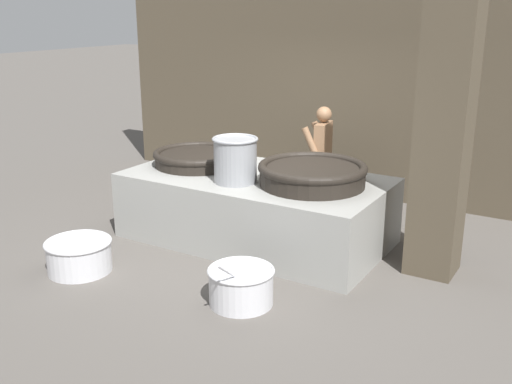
# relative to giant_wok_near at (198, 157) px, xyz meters

# --- Properties ---
(ground_plane) EXTENTS (60.00, 60.00, 0.00)m
(ground_plane) POSITION_rel_giant_wok_near_xyz_m (0.94, -0.06, -0.94)
(ground_plane) COLOR #56514C
(back_wall) EXTENTS (7.94, 0.24, 3.94)m
(back_wall) POSITION_rel_giant_wok_near_xyz_m (0.94, 2.46, 1.03)
(back_wall) COLOR #4C4233
(back_wall) RESTS_ON ground_plane
(support_pillar) EXTENTS (0.52, 0.52, 3.94)m
(support_pillar) POSITION_rel_giant_wok_near_xyz_m (3.13, 0.14, 1.03)
(support_pillar) COLOR #4C4233
(support_pillar) RESTS_ON ground_plane
(hearth_platform) EXTENTS (3.23, 1.72, 0.84)m
(hearth_platform) POSITION_rel_giant_wok_near_xyz_m (0.94, -0.06, -0.52)
(hearth_platform) COLOR gray
(hearth_platform) RESTS_ON ground_plane
(giant_wok_near) EXTENTS (1.17, 1.17, 0.20)m
(giant_wok_near) POSITION_rel_giant_wok_near_xyz_m (0.00, 0.00, 0.00)
(giant_wok_near) COLOR black
(giant_wok_near) RESTS_ON hearth_platform
(giant_wok_far) EXTENTS (1.28, 1.28, 0.26)m
(giant_wok_far) POSITION_rel_giant_wok_near_xyz_m (1.71, -0.06, 0.04)
(giant_wok_far) COLOR black
(giant_wok_far) RESTS_ON hearth_platform
(stock_pot) EXTENTS (0.55, 0.55, 0.54)m
(stock_pot) POSITION_rel_giant_wok_near_xyz_m (0.86, -0.41, 0.17)
(stock_pot) COLOR gray
(stock_pot) RESTS_ON hearth_platform
(cook) EXTENTS (0.40, 0.59, 1.54)m
(cook) POSITION_rel_giant_wok_near_xyz_m (1.21, 1.29, -0.11)
(cook) COLOR #8C6647
(cook) RESTS_ON ground_plane
(prep_bowl_vegetables) EXTENTS (0.67, 0.87, 0.64)m
(prep_bowl_vegetables) POSITION_rel_giant_wok_near_xyz_m (1.71, -1.64, -0.74)
(prep_bowl_vegetables) COLOR silver
(prep_bowl_vegetables) RESTS_ON ground_plane
(prep_bowl_meat) EXTENTS (0.74, 0.74, 0.36)m
(prep_bowl_meat) POSITION_rel_giant_wok_near_xyz_m (-0.25, -1.92, -0.74)
(prep_bowl_meat) COLOR silver
(prep_bowl_meat) RESTS_ON ground_plane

